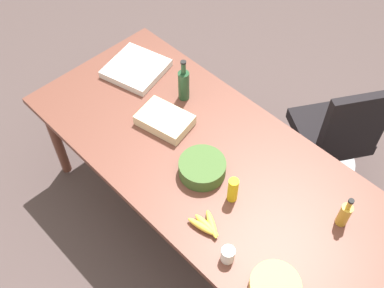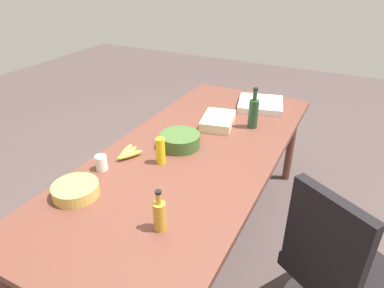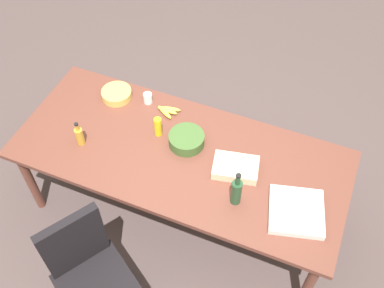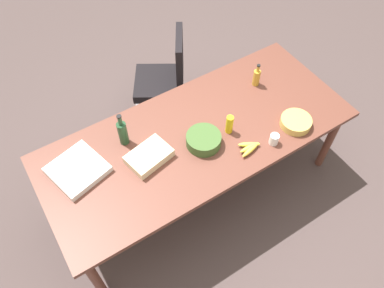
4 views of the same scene
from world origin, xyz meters
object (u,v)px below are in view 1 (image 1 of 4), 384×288
object	(u,v)px
wine_bottle	(184,84)
mustard_bottle	(233,190)
dressing_bottle	(344,214)
office_chair	(331,140)
banana_bunch	(207,225)
conference_table	(216,170)
sheet_cake	(165,120)
paper_cup	(228,255)
chip_bowl	(275,286)
salad_bowl	(202,168)
pizza_box	(136,69)

from	to	relation	value
wine_bottle	mustard_bottle	bearing A→B (deg)	155.00
dressing_bottle	office_chair	bearing A→B (deg)	-58.47
banana_bunch	conference_table	bearing A→B (deg)	-53.06
sheet_cake	office_chair	bearing A→B (deg)	-124.27
paper_cup	chip_bowl	xyz separation A→B (m)	(-0.26, -0.05, -0.01)
conference_table	dressing_bottle	distance (m)	0.76
paper_cup	salad_bowl	xyz separation A→B (m)	(0.46, -0.28, 0.00)
office_chair	chip_bowl	size ratio (longest dim) A/B	3.99
office_chair	sheet_cake	bearing A→B (deg)	55.73
chip_bowl	wine_bottle	xyz separation A→B (m)	(1.22, -0.57, 0.08)
sheet_cake	pizza_box	world-z (taller)	sheet_cake
salad_bowl	mustard_bottle	bearing A→B (deg)	178.74
pizza_box	banana_bunch	bearing A→B (deg)	141.84
dressing_bottle	sheet_cake	xyz separation A→B (m)	(1.15, 0.20, -0.05)
mustard_bottle	sheet_cake	bearing A→B (deg)	-8.82
pizza_box	mustard_bottle	bearing A→B (deg)	151.46
salad_bowl	chip_bowl	world-z (taller)	salad_bowl
sheet_cake	mustard_bottle	world-z (taller)	mustard_bottle
mustard_bottle	conference_table	bearing A→B (deg)	-25.88
dressing_bottle	wine_bottle	distance (m)	1.24
mustard_bottle	pizza_box	world-z (taller)	mustard_bottle
conference_table	wine_bottle	distance (m)	0.59
sheet_cake	salad_bowl	xyz separation A→B (m)	(-0.42, 0.10, 0.01)
office_chair	wine_bottle	size ratio (longest dim) A/B	3.18
dressing_bottle	salad_bowl	distance (m)	0.79
paper_cup	pizza_box	size ratio (longest dim) A/B	0.25
wine_bottle	office_chair	bearing A→B (deg)	-135.41
wine_bottle	mustard_bottle	xyz separation A→B (m)	(-0.74, 0.34, -0.03)
salad_bowl	chip_bowl	size ratio (longest dim) A/B	1.10
banana_bunch	office_chair	bearing A→B (deg)	-89.51
mustard_bottle	banana_bunch	size ratio (longest dim) A/B	0.86
pizza_box	office_chair	bearing A→B (deg)	-159.93
conference_table	pizza_box	xyz separation A→B (m)	(0.92, -0.17, 0.09)
chip_bowl	sheet_cake	bearing A→B (deg)	-16.25
office_chair	banana_bunch	xyz separation A→B (m)	(-0.01, 1.31, 0.45)
sheet_cake	mustard_bottle	bearing A→B (deg)	171.18
dressing_bottle	conference_table	bearing A→B (deg)	14.94
paper_cup	chip_bowl	distance (m)	0.27
conference_table	wine_bottle	bearing A→B (deg)	-24.61
office_chair	dressing_bottle	bearing A→B (deg)	121.53
paper_cup	mustard_bottle	distance (m)	0.36
office_chair	wine_bottle	world-z (taller)	wine_bottle
office_chair	pizza_box	world-z (taller)	office_chair
mustard_bottle	chip_bowl	bearing A→B (deg)	154.57
conference_table	salad_bowl	size ratio (longest dim) A/B	9.27
conference_table	mustard_bottle	bearing A→B (deg)	154.12
sheet_cake	paper_cup	distance (m)	0.95
chip_bowl	pizza_box	xyz separation A→B (m)	(1.63, -0.51, -0.01)
mustard_bottle	pizza_box	bearing A→B (deg)	-13.86
office_chair	conference_table	bearing A→B (deg)	76.19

